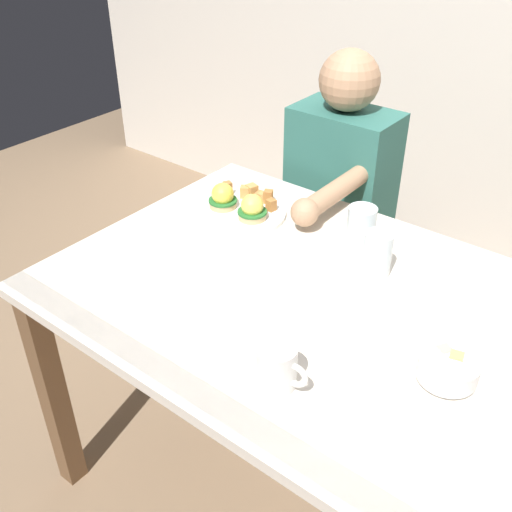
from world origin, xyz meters
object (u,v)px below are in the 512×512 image
(eggs_benedict_plate, at_px, (240,207))
(water_glass_far, at_px, (377,257))
(fruit_bowl, at_px, (448,369))
(dining_table, at_px, (300,323))
(water_glass_near, at_px, (361,232))
(diner_person, at_px, (336,198))
(coffee_mug, at_px, (278,366))
(fork, at_px, (436,302))

(eggs_benedict_plate, xyz_separation_m, water_glass_far, (0.46, -0.02, 0.02))
(water_glass_far, bearing_deg, fruit_bowl, -39.76)
(dining_table, distance_m, water_glass_near, 0.29)
(dining_table, bearing_deg, diner_person, 113.93)
(eggs_benedict_plate, distance_m, coffee_mug, 0.69)
(fork, distance_m, water_glass_far, 0.18)
(fork, bearing_deg, diner_person, 140.35)
(water_glass_near, relative_size, water_glass_far, 1.11)
(dining_table, relative_size, eggs_benedict_plate, 4.44)
(coffee_mug, distance_m, water_glass_near, 0.54)
(dining_table, height_order, water_glass_near, water_glass_near)
(fruit_bowl, height_order, water_glass_near, water_glass_near)
(water_glass_near, xyz_separation_m, diner_person, (-0.29, 0.36, -0.15))
(eggs_benedict_plate, xyz_separation_m, water_glass_near, (0.37, 0.05, 0.03))
(fork, bearing_deg, dining_table, -151.49)
(water_glass_far, bearing_deg, dining_table, -122.27)
(coffee_mug, relative_size, fork, 0.72)
(water_glass_near, bearing_deg, eggs_benedict_plate, -173.04)
(fork, relative_size, diner_person, 0.14)
(dining_table, distance_m, coffee_mug, 0.36)
(fork, bearing_deg, water_glass_far, 173.75)
(dining_table, distance_m, fork, 0.33)
(dining_table, bearing_deg, water_glass_far, 57.73)
(water_glass_near, height_order, water_glass_far, water_glass_near)
(fruit_bowl, distance_m, coffee_mug, 0.34)
(coffee_mug, bearing_deg, fork, 72.69)
(coffee_mug, xyz_separation_m, water_glass_far, (-0.03, 0.46, -0.00))
(diner_person, bearing_deg, eggs_benedict_plate, -101.47)
(fruit_bowl, relative_size, fork, 0.78)
(eggs_benedict_plate, height_order, water_glass_far, water_glass_far)
(fruit_bowl, relative_size, diner_person, 0.11)
(coffee_mug, xyz_separation_m, diner_person, (-0.41, 0.89, -0.14))
(eggs_benedict_plate, relative_size, diner_person, 0.24)
(coffee_mug, height_order, water_glass_far, water_glass_far)
(dining_table, relative_size, coffee_mug, 10.76)
(eggs_benedict_plate, xyz_separation_m, fruit_bowl, (0.75, -0.26, 0.00))
(fork, distance_m, diner_person, 0.71)
(water_glass_near, bearing_deg, water_glass_far, -38.25)
(fork, bearing_deg, water_glass_near, 161.42)
(coffee_mug, height_order, fork, coffee_mug)
(fruit_bowl, height_order, fork, fruit_bowl)
(eggs_benedict_plate, relative_size, fruit_bowl, 2.25)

